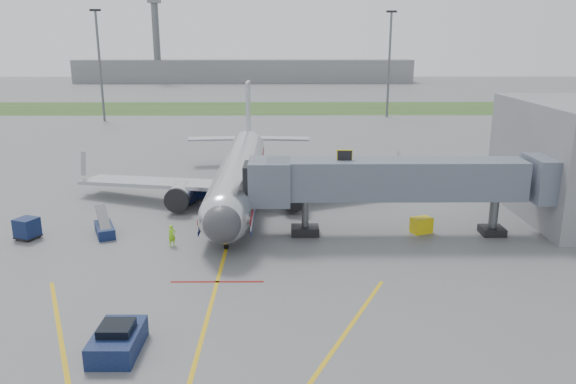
{
  "coord_description": "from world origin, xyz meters",
  "views": [
    {
      "loc": [
        4.32,
        -37.39,
        15.13
      ],
      "look_at": [
        4.65,
        6.26,
        3.2
      ],
      "focal_mm": 35.0,
      "sensor_mm": 36.0,
      "label": 1
    }
  ],
  "objects_px": {
    "ramp_worker": "(172,236)",
    "airliner": "(239,173)",
    "pushback_tug": "(117,340)",
    "belt_loader": "(105,229)"
  },
  "relations": [
    {
      "from": "pushback_tug",
      "to": "belt_loader",
      "type": "bearing_deg",
      "value": 109.04
    },
    {
      "from": "airliner",
      "to": "ramp_worker",
      "type": "bearing_deg",
      "value": -108.08
    },
    {
      "from": "ramp_worker",
      "to": "airliner",
      "type": "bearing_deg",
      "value": 36.46
    },
    {
      "from": "belt_loader",
      "to": "ramp_worker",
      "type": "height_order",
      "value": "belt_loader"
    },
    {
      "from": "belt_loader",
      "to": "ramp_worker",
      "type": "distance_m",
      "value": 6.42
    },
    {
      "from": "pushback_tug",
      "to": "belt_loader",
      "type": "height_order",
      "value": "belt_loader"
    },
    {
      "from": "pushback_tug",
      "to": "ramp_worker",
      "type": "bearing_deg",
      "value": 90.52
    },
    {
      "from": "belt_loader",
      "to": "airliner",
      "type": "bearing_deg",
      "value": 45.34
    },
    {
      "from": "pushback_tug",
      "to": "belt_loader",
      "type": "xyz_separation_m",
      "value": [
        -6.02,
        17.43,
        -0.15
      ]
    },
    {
      "from": "airliner",
      "to": "belt_loader",
      "type": "height_order",
      "value": "airliner"
    }
  ]
}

